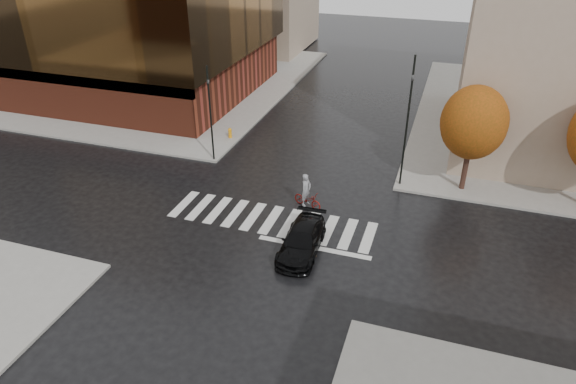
% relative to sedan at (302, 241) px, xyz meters
% --- Properties ---
extents(ground, '(120.00, 120.00, 0.00)m').
position_rel_sedan_xyz_m(ground, '(-2.49, 1.80, -0.66)').
color(ground, black).
rests_on(ground, ground).
extents(sidewalk_nw, '(30.00, 30.00, 0.15)m').
position_rel_sedan_xyz_m(sidewalk_nw, '(-23.49, 22.80, -0.59)').
color(sidewalk_nw, gray).
rests_on(sidewalk_nw, ground).
extents(crosswalk, '(12.00, 3.00, 0.01)m').
position_rel_sedan_xyz_m(crosswalk, '(-2.49, 2.30, -0.66)').
color(crosswalk, silver).
rests_on(crosswalk, ground).
extents(tree_ne_a, '(3.80, 3.80, 6.50)m').
position_rel_sedan_xyz_m(tree_ne_a, '(7.51, 9.20, 3.80)').
color(tree_ne_a, '#331D16').
rests_on(tree_ne_a, sidewalk_ne).
extents(sedan, '(2.06, 4.63, 1.32)m').
position_rel_sedan_xyz_m(sedan, '(0.00, 0.00, 0.00)').
color(sedan, black).
rests_on(sedan, ground).
extents(cyclist, '(1.96, 1.25, 2.10)m').
position_rel_sedan_xyz_m(cyclist, '(-1.00, 4.30, 0.06)').
color(cyclist, maroon).
rests_on(cyclist, ground).
extents(traffic_light_nw, '(0.18, 0.15, 6.48)m').
position_rel_sedan_xyz_m(traffic_light_nw, '(-8.79, 8.10, 3.10)').
color(traffic_light_nw, black).
rests_on(traffic_light_nw, sidewalk_nw).
extents(traffic_light_ne, '(0.17, 0.21, 8.08)m').
position_rel_sedan_xyz_m(traffic_light_ne, '(3.81, 8.56, 4.19)').
color(traffic_light_ne, black).
rests_on(traffic_light_ne, sidewalk_ne).
extents(fire_hydrant, '(0.27, 0.27, 0.76)m').
position_rel_sedan_xyz_m(fire_hydrant, '(-9.21, 11.80, -0.09)').
color(fire_hydrant, orange).
rests_on(fire_hydrant, sidewalk_nw).
extents(manhole, '(0.67, 0.67, 0.01)m').
position_rel_sedan_xyz_m(manhole, '(0.56, -0.20, -0.66)').
color(manhole, '#4F371C').
rests_on(manhole, ground).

